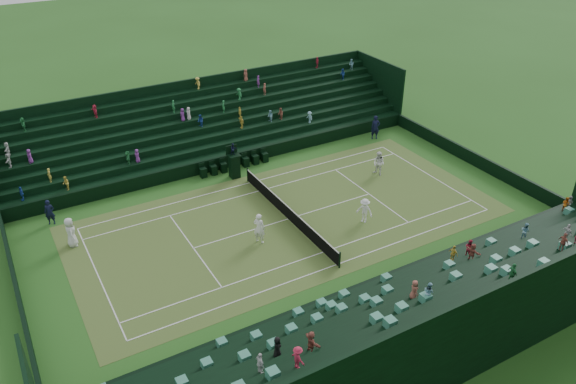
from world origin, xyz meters
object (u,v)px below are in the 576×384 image
at_px(umpire_chair, 234,163).
at_px(player_far_east, 364,211).
at_px(player_near_west, 71,232).
at_px(player_far_west, 379,164).
at_px(player_near_east, 259,228).
at_px(tennis_net, 288,212).

height_order(umpire_chair, player_far_east, umpire_chair).
distance_m(player_near_west, player_far_west, 21.22).
bearing_deg(player_far_east, player_near_west, -142.40).
bearing_deg(umpire_chair, player_near_west, -75.69).
distance_m(player_near_west, player_near_east, 11.01).
xyz_separation_m(player_near_east, player_far_west, (-3.35, 11.42, -0.09)).
height_order(player_near_west, player_far_west, player_near_west).
bearing_deg(player_near_west, player_far_west, -89.84).
xyz_separation_m(player_near_east, player_far_east, (1.27, 6.74, -0.17)).
xyz_separation_m(player_far_west, player_far_east, (4.62, -4.68, -0.07)).
relative_size(tennis_net, umpire_chair, 4.39).
distance_m(player_far_west, player_far_east, 6.58).
bearing_deg(player_near_west, player_far_east, -106.28).
height_order(tennis_net, umpire_chair, umpire_chair).
distance_m(player_near_west, player_far_east, 17.67).
distance_m(tennis_net, player_far_west, 8.92).
distance_m(tennis_net, player_near_west, 13.03).
relative_size(tennis_net, player_far_east, 7.06).
bearing_deg(player_near_east, tennis_net, -102.02).
bearing_deg(tennis_net, player_near_east, -63.60).
relative_size(tennis_net, player_far_west, 6.47).
xyz_separation_m(tennis_net, player_near_west, (-3.81, -12.45, 0.41)).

